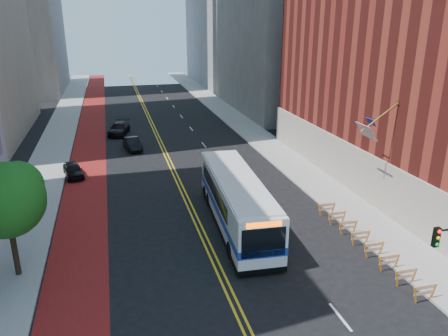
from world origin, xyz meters
The scene contains 13 objects.
ground centered at (0.00, 0.00, 0.00)m, with size 160.00×160.00×0.00m, color black.
sidewalk_left centered at (-12.00, 30.00, 0.07)m, with size 4.00×140.00×0.15m, color gray.
sidewalk_right centered at (12.00, 30.00, 0.07)m, with size 4.00×140.00×0.15m, color gray.
bus_lane_paint centered at (-8.10, 30.00, 0.00)m, with size 3.60×140.00×0.01m, color maroon.
center_line_inner centered at (-0.18, 30.00, 0.00)m, with size 0.14×140.00×0.01m, color gold.
center_line_outer centered at (0.18, 30.00, 0.00)m, with size 0.14×140.00×0.01m, color gold.
lane_dashes centered at (4.80, 38.00, 0.01)m, with size 0.14×98.20×0.01m.
construction_barriers centered at (9.60, 3.42, 0.68)m, with size 1.42×10.91×1.00m.
street_tree centered at (-11.24, 6.04, 4.91)m, with size 4.20×4.20×6.70m.
transit_bus centered at (2.63, 9.12, 1.93)m, with size 3.74×13.60×3.70m.
car_a centered at (-9.26, 22.64, 0.65)m, with size 1.54×3.83×1.31m, color black.
car_b centered at (-3.34, 30.15, 0.67)m, with size 1.43×4.09×1.35m, color black.
car_c centered at (-4.59, 37.50, 0.74)m, with size 2.06×5.07×1.47m, color black.
Camera 1 is at (-5.40, -18.01, 14.11)m, focal length 35.00 mm.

